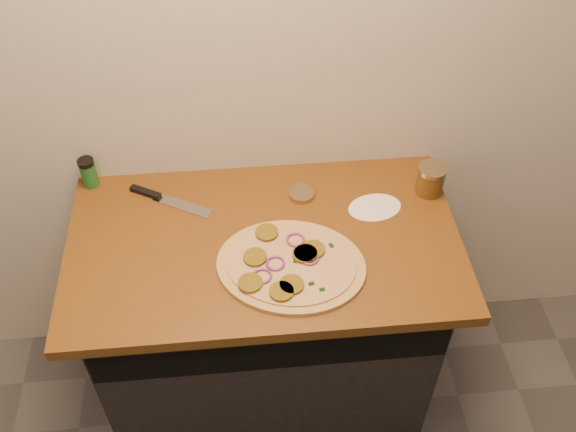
{
  "coord_description": "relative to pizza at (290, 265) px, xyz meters",
  "views": [
    {
      "loc": [
        -0.05,
        0.11,
        2.35
      ],
      "look_at": [
        0.08,
        1.46,
        0.95
      ],
      "focal_mm": 40.0,
      "sensor_mm": 36.0,
      "label": 1
    }
  ],
  "objects": [
    {
      "name": "flour_spill",
      "position": [
        0.29,
        0.22,
        -0.01
      ],
      "size": [
        0.2,
        0.2,
        0.0
      ],
      "primitive_type": "cylinder",
      "rotation": [
        0.0,
        0.0,
        0.19
      ],
      "color": "silver",
      "rests_on": "countertop"
    },
    {
      "name": "mason_jar_lid",
      "position": [
        0.07,
        0.29,
        -0.0
      ],
      "size": [
        0.11,
        0.11,
        0.02
      ],
      "primitive_type": "cylinder",
      "rotation": [
        0.0,
        0.0,
        -0.41
      ],
      "color": "tan",
      "rests_on": "countertop"
    },
    {
      "name": "cabinet",
      "position": [
        -0.07,
        0.15,
        -0.48
      ],
      "size": [
        1.1,
        0.6,
        0.86
      ],
      "primitive_type": "cube",
      "color": "black",
      "rests_on": "ground"
    },
    {
      "name": "pizza",
      "position": [
        0.0,
        0.0,
        0.0
      ],
      "size": [
        0.52,
        0.52,
        0.03
      ],
      "color": "tan",
      "rests_on": "countertop"
    },
    {
      "name": "chefs_knife",
      "position": [
        -0.38,
        0.32,
        -0.01
      ],
      "size": [
        0.27,
        0.17,
        0.02
      ],
      "color": "#B7BAC1",
      "rests_on": "countertop"
    },
    {
      "name": "salsa_jar",
      "position": [
        0.48,
        0.28,
        0.04
      ],
      "size": [
        0.09,
        0.09,
        0.1
      ],
      "color": "maroon",
      "rests_on": "countertop"
    },
    {
      "name": "spice_shaker",
      "position": [
        -0.62,
        0.41,
        0.04
      ],
      "size": [
        0.05,
        0.05,
        0.11
      ],
      "color": "#1D5C26",
      "rests_on": "countertop"
    },
    {
      "name": "countertop",
      "position": [
        -0.07,
        0.12,
        -0.03
      ],
      "size": [
        1.2,
        0.7,
        0.04
      ],
      "primitive_type": "cube",
      "color": "brown",
      "rests_on": "cabinet"
    }
  ]
}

